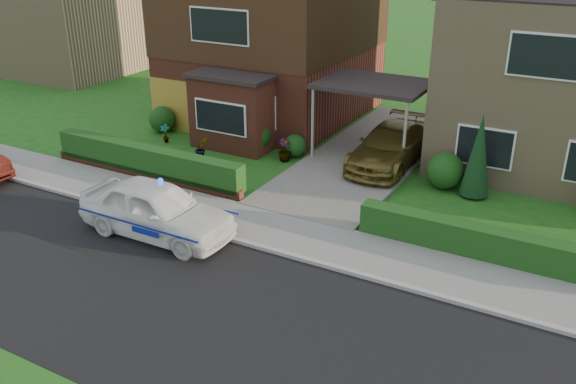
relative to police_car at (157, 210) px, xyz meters
The scene contains 23 objects.
ground 3.78m from the police_car, 40.46° to the right, with size 120.00×120.00×0.00m, color #185316.
road 3.78m from the police_car, 40.46° to the right, with size 60.00×6.00×0.02m, color black.
kerb 2.97m from the police_car, 13.01° to the left, with size 60.00×0.16×0.12m, color #9E9993.
sidewalk 3.36m from the police_car, 31.14° to the left, with size 60.00×2.00×0.10m, color slate.
driveway 9.08m from the police_car, 71.88° to the left, with size 3.80×12.00×0.12m, color #666059.
house_left 12.26m from the police_car, 104.47° to the left, with size 7.50×9.53×7.25m.
house_right 14.73m from the police_car, 53.39° to the left, with size 7.50×8.06×7.25m.
carport_link 9.20m from the police_car, 71.79° to the left, with size 3.80×3.00×2.77m.
garage_door 9.31m from the police_car, 125.71° to the left, with size 2.20×0.10×2.10m, color olive.
dwarf_wall 4.20m from the police_car, 135.83° to the left, with size 7.70×0.25×0.36m, color brown.
hedge_left 4.34m from the police_car, 134.39° to the left, with size 7.50×0.55×0.90m, color #163511.
hedge_right 9.14m from the police_car, 18.90° to the left, with size 7.50×0.55×0.80m, color #163511.
shrub_left_far 9.10m from the police_car, 128.69° to the left, with size 1.08×1.08×1.08m, color #163511.
shrub_left_mid 7.00m from the police_car, 99.75° to the left, with size 1.32×1.32×1.32m, color #163511.
shrub_left_near 7.22m from the police_car, 86.71° to the left, with size 0.84×0.84×0.84m, color #163511.
shrub_right_near 9.23m from the police_car, 49.33° to the left, with size 1.20×1.20×1.20m, color #163511.
conifer_a 9.78m from the police_car, 44.11° to the left, with size 0.90×0.90×2.60m, color black.
neighbour_left 21.99m from the police_car, 141.64° to the left, with size 6.50×7.00×5.20m, color tan.
police_car is the anchor object (origin of this frame).
driveway_car 8.73m from the police_car, 64.10° to the left, with size 1.90×4.68×1.36m, color brown.
potted_plant_a 7.75m from the police_car, 127.80° to the left, with size 0.38×0.26×0.72m, color gray.
potted_plant_b 5.81m from the police_car, 114.51° to the left, with size 0.37×0.45×0.83m, color gray.
potted_plant_c 6.62m from the police_car, 87.27° to the left, with size 0.46×0.46×0.82m, color gray.
Camera 1 is at (7.53, -8.95, 7.97)m, focal length 38.00 mm.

